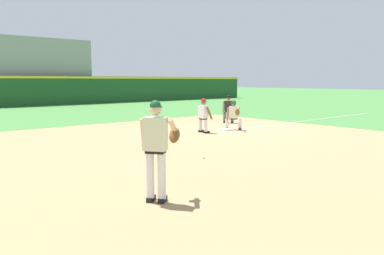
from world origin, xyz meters
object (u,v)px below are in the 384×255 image
(first_base_bag, at_px, (226,130))
(pitcher, at_px, (157,145))
(baseball, at_px, (204,157))
(baserunner, at_px, (203,114))
(first_baseman, at_px, (234,114))
(umpire, at_px, (229,108))

(first_base_bag, distance_m, pitcher, 10.04)
(baseball, xyz_separation_m, baserunner, (3.50, 3.92, 0.76))
(first_baseman, bearing_deg, pitcher, -144.20)
(first_baseman, distance_m, baserunner, 1.65)
(baserunner, bearing_deg, first_baseman, -6.92)
(umpire, bearing_deg, baseball, -140.11)
(pitcher, xyz_separation_m, umpire, (10.17, 8.12, -0.27))
(baserunner, bearing_deg, umpire, 28.81)
(first_base_bag, distance_m, first_baseman, 0.80)
(first_baseman, xyz_separation_m, baserunner, (-1.64, 0.20, 0.06))
(first_base_bag, relative_size, baserunner, 0.26)
(baseball, relative_size, baserunner, 0.05)
(baseball, height_order, baserunner, baserunner)
(baserunner, height_order, umpire, same)
(baserunner, xyz_separation_m, umpire, (3.46, 1.91, 0.00))
(baseball, height_order, pitcher, pitcher)
(first_base_bag, height_order, baserunner, baserunner)
(first_baseman, height_order, umpire, umpire)
(pitcher, bearing_deg, baseball, 35.70)
(first_base_bag, distance_m, umpire, 3.13)
(baserunner, bearing_deg, baseball, -131.80)
(umpire, bearing_deg, first_baseman, -130.89)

